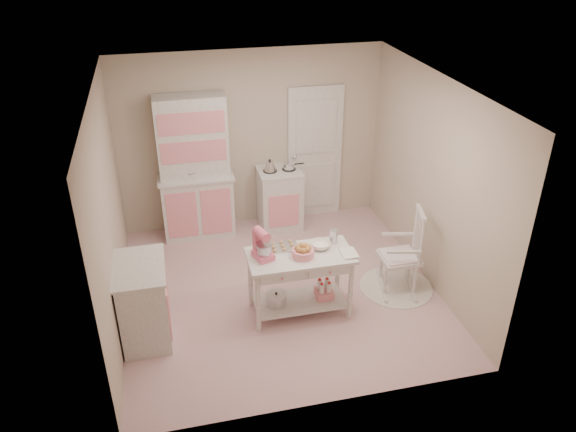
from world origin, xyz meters
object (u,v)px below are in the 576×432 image
object	(u,v)px
work_table	(300,283)
bread_basket	(303,253)
stove	(280,198)
rocking_chair	(400,250)
base_cabinet	(144,302)
stand_mixer	(263,245)
hutch	(195,169)

from	to	relation	value
work_table	bread_basket	xyz separation A→B (m)	(0.02, -0.05, 0.45)
stove	work_table	bearing A→B (deg)	-96.09
rocking_chair	base_cabinet	bearing A→B (deg)	-163.22
stove	base_cabinet	size ratio (longest dim) A/B	1.00
work_table	rocking_chair	bearing A→B (deg)	7.96
stand_mixer	bread_basket	distance (m)	0.46
rocking_chair	work_table	distance (m)	1.33
hutch	bread_basket	xyz separation A→B (m)	(1.00, -2.17, -0.19)
stove	rocking_chair	xyz separation A→B (m)	(1.09, -1.89, 0.09)
rocking_chair	stand_mixer	world-z (taller)	stand_mixer
base_cabinet	bread_basket	world-z (taller)	base_cabinet
hutch	work_table	size ratio (longest dim) A/B	1.73
hutch	rocking_chair	distance (m)	3.04
stove	work_table	size ratio (longest dim) A/B	0.77
base_cabinet	work_table	bearing A→B (deg)	0.68
stove	work_table	distance (m)	2.08
base_cabinet	stove	bearing A→B (deg)	46.57
bread_basket	rocking_chair	bearing A→B (deg)	10.24
base_cabinet	stand_mixer	distance (m)	1.43
stove	hutch	bearing A→B (deg)	177.61
hutch	base_cabinet	size ratio (longest dim) A/B	2.26
hutch	base_cabinet	distance (m)	2.35
stove	bread_basket	size ratio (longest dim) A/B	3.68
hutch	stand_mixer	bearing A→B (deg)	-75.11
hutch	stove	bearing A→B (deg)	-2.39
work_table	stand_mixer	world-z (taller)	stand_mixer
rocking_chair	hutch	bearing A→B (deg)	152.75
rocking_chair	bread_basket	distance (m)	1.35
base_cabinet	hutch	bearing A→B (deg)	69.97
stove	stand_mixer	bearing A→B (deg)	-107.35
stand_mixer	bread_basket	xyz separation A→B (m)	(0.44, -0.07, -0.12)
stove	work_table	world-z (taller)	stove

